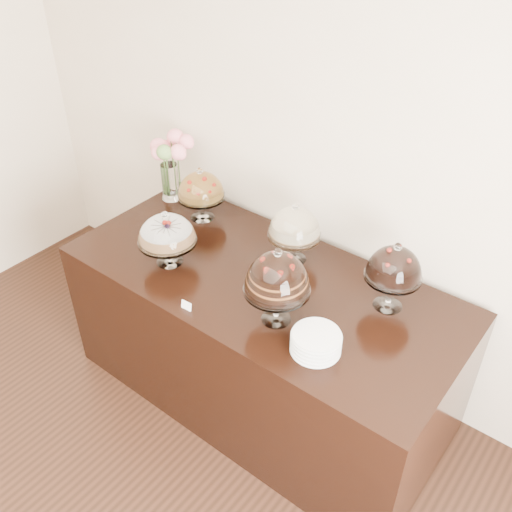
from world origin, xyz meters
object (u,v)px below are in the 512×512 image
Objects in this scene: cake_stand_cheesecake at (295,225)px; cake_stand_dark_choco at (394,266)px; flower_vase at (170,157)px; display_counter at (261,339)px; cake_stand_sugar_sponge at (167,232)px; cake_stand_choco_layer at (277,276)px; cake_stand_fruit_tart at (201,188)px; plate_stack at (316,342)px.

cake_stand_cheesecake is 0.61m from cake_stand_dark_choco.
flower_vase is (-1.01, 0.07, 0.07)m from cake_stand_cheesecake.
cake_stand_cheesecake is 1.02m from flower_vase.
cake_stand_sugar_sponge reaches higher than display_counter.
cake_stand_fruit_tart is at bearing 152.83° from cake_stand_choco_layer.
cake_stand_sugar_sponge is 0.95× the size of cake_stand_fruit_tart.
cake_stand_choco_layer is 1.17× the size of cake_stand_cheesecake.
display_counter is 6.73× the size of cake_stand_sugar_sponge.
cake_stand_choco_layer is 0.58m from cake_stand_dark_choco.
cake_stand_sugar_sponge is 0.85× the size of cake_stand_dark_choco.
cake_stand_sugar_sponge is at bearing -158.69° from display_counter.
cake_stand_dark_choco is 0.54m from plate_stack.
cake_stand_cheesecake is 0.74m from plate_stack.
cake_stand_sugar_sponge is at bearing -46.93° from flower_vase.
flower_vase is (-1.62, 0.10, 0.04)m from cake_stand_dark_choco.
cake_stand_dark_choco is 1.30m from cake_stand_fruit_tart.
cake_stand_cheesecake reaches higher than cake_stand_fruit_tart.
cake_stand_cheesecake is 1.05× the size of cake_stand_fruit_tart.
display_counter is at bearing 140.06° from cake_stand_choco_layer.
cake_stand_choco_layer is at bearing 167.14° from plate_stack.
cake_stand_cheesecake is at bearing 177.06° from cake_stand_dark_choco.
flower_vase reaches higher than plate_stack.
display_counter is at bearing 21.31° from cake_stand_sugar_sponge.
cake_stand_choco_layer reaches higher than cake_stand_sugar_sponge.
cake_stand_sugar_sponge is at bearing -159.83° from cake_stand_dark_choco.
cake_stand_dark_choco reaches higher than cake_stand_sugar_sponge.
cake_stand_sugar_sponge is (-0.50, -0.19, 0.65)m from display_counter.
cake_stand_cheesecake is at bearing 40.28° from cake_stand_sugar_sponge.
cake_stand_sugar_sponge is 0.74× the size of flower_vase.
flower_vase is at bearing 176.33° from cake_stand_dark_choco.
display_counter is 5.20× the size of cake_stand_choco_layer.
flower_vase reaches higher than cake_stand_fruit_tart.
cake_stand_dark_choco is at bearing -1.75° from cake_stand_fruit_tart.
display_counter is 4.98× the size of flower_vase.
display_counter is at bearing -160.74° from cake_stand_dark_choco.
display_counter is at bearing -18.28° from flower_vase.
cake_stand_sugar_sponge is at bearing 178.90° from cake_stand_choco_layer.
cake_stand_cheesecake is (0.03, 0.25, 0.67)m from display_counter.
cake_stand_dark_choco is 1.12× the size of cake_stand_fruit_tart.
cake_stand_fruit_tart is (-0.70, 0.01, -0.01)m from cake_stand_cheesecake.
cake_stand_dark_choco is (0.38, 0.43, -0.02)m from cake_stand_choco_layer.
cake_stand_cheesecake is at bearing -0.72° from cake_stand_fruit_tart.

